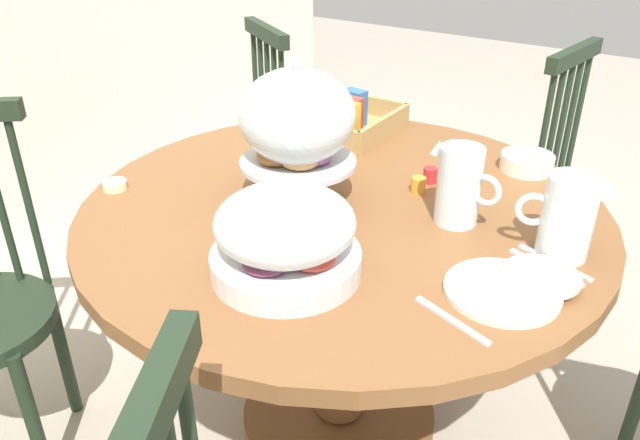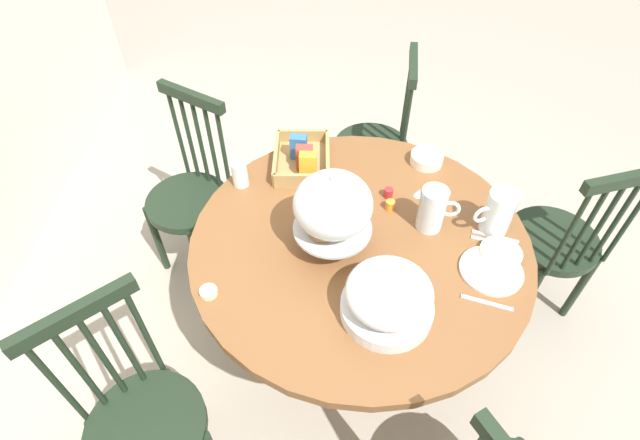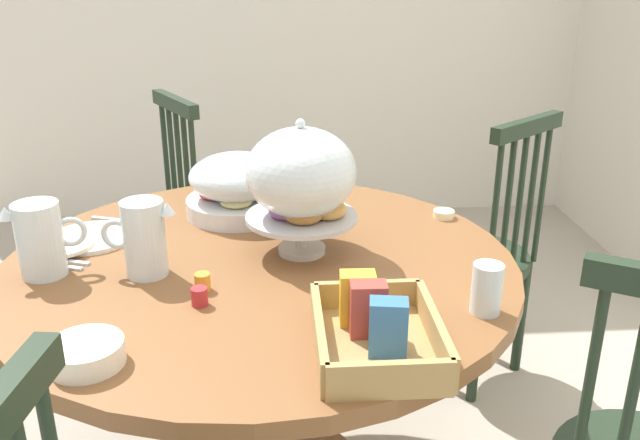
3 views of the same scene
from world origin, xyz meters
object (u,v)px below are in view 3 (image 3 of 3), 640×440
at_px(dining_table, 262,329).
at_px(drinking_glass, 487,289).
at_px(china_plate_small, 62,246).
at_px(cereal_bowl, 86,353).
at_px(butter_dish, 444,214).
at_px(windsor_chair_facing_door, 151,240).
at_px(pastry_stand_with_dome, 301,179).
at_px(china_plate_large, 91,238).
at_px(cereal_basket, 375,330).
at_px(windsor_chair_by_cabinet, 477,260).
at_px(orange_juice_pitcher, 41,243).
at_px(milk_pitcher, 144,241).
at_px(fruit_platter_covered, 238,186).

bearing_deg(dining_table, drinking_glass, 57.77).
relative_size(china_plate_small, drinking_glass, 1.36).
distance_m(dining_table, drinking_glass, 0.62).
relative_size(cereal_bowl, butter_dish, 2.33).
xyz_separation_m(windsor_chair_facing_door, pastry_stand_with_dome, (0.80, 0.54, 0.48)).
distance_m(china_plate_large, cereal_bowl, 0.61).
height_order(windsor_chair_facing_door, pastry_stand_with_dome, pastry_stand_with_dome).
xyz_separation_m(cereal_basket, cereal_bowl, (0.02, -0.53, -0.02)).
bearing_deg(dining_table, china_plate_large, -108.84).
bearing_deg(china_plate_small, dining_table, 81.04).
height_order(dining_table, windsor_chair_by_cabinet, windsor_chair_by_cabinet).
height_order(windsor_chair_facing_door, orange_juice_pitcher, windsor_chair_facing_door).
distance_m(drinking_glass, butter_dish, 0.55).
xyz_separation_m(pastry_stand_with_dome, milk_pitcher, (0.10, -0.37, -0.11)).
bearing_deg(fruit_platter_covered, cereal_basket, 21.43).
bearing_deg(china_plate_large, windsor_chair_facing_door, 178.29).
distance_m(pastry_stand_with_dome, china_plate_large, 0.60).
xyz_separation_m(orange_juice_pitcher, cereal_basket, (0.37, 0.73, -0.04)).
xyz_separation_m(cereal_basket, china_plate_small, (-0.50, -0.72, -0.02)).
bearing_deg(china_plate_large, drinking_glass, 63.88).
height_order(windsor_chair_facing_door, china_plate_small, windsor_chair_facing_door).
distance_m(dining_table, china_plate_large, 0.52).
height_order(windsor_chair_by_cabinet, windsor_chair_facing_door, same).
bearing_deg(butter_dish, cereal_basket, -23.99).
bearing_deg(china_plate_small, milk_pitcher, 58.61).
height_order(fruit_platter_covered, china_plate_small, fruit_platter_covered).
relative_size(fruit_platter_covered, china_plate_small, 2.00).
distance_m(pastry_stand_with_dome, china_plate_small, 0.63).
distance_m(dining_table, pastry_stand_with_dome, 0.41).
bearing_deg(windsor_chair_facing_door, butter_dish, 58.61).
bearing_deg(orange_juice_pitcher, cereal_basket, 63.14).
height_order(pastry_stand_with_dome, orange_juice_pitcher, pastry_stand_with_dome).
distance_m(dining_table, cereal_basket, 0.53).
height_order(cereal_basket, china_plate_large, cereal_basket).
distance_m(pastry_stand_with_dome, drinking_glass, 0.52).
xyz_separation_m(cereal_bowl, drinking_glass, (-0.14, 0.79, 0.03)).
bearing_deg(dining_table, orange_juice_pitcher, -84.19).
relative_size(dining_table, orange_juice_pitcher, 6.86).
relative_size(windsor_chair_facing_door, cereal_basket, 3.09).
bearing_deg(fruit_platter_covered, dining_table, 11.48).
bearing_deg(windsor_chair_by_cabinet, china_plate_large, -70.75).
distance_m(orange_juice_pitcher, cereal_bowl, 0.44).
distance_m(fruit_platter_covered, china_plate_large, 0.43).
bearing_deg(china_plate_large, cereal_bowl, 13.20).
bearing_deg(orange_juice_pitcher, china_plate_large, 165.25).
xyz_separation_m(fruit_platter_covered, china_plate_large, (0.17, -0.38, -0.08)).
bearing_deg(orange_juice_pitcher, fruit_platter_covered, 130.44).
distance_m(cereal_basket, china_plate_small, 0.88).
bearing_deg(pastry_stand_with_dome, china_plate_small, -94.18).
height_order(pastry_stand_with_dome, china_plate_small, pastry_stand_with_dome).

